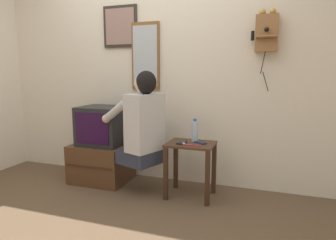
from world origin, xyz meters
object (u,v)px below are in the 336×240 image
object	(u,v)px
television	(103,125)
toothbrush	(190,145)
water_bottle	(195,131)
cell_phone_spare	(200,143)
wall_mirror	(146,56)
framed_picture	(120,27)
wall_phone_antique	(267,32)
person	(143,122)
cell_phone_held	(182,143)

from	to	relation	value
television	toothbrush	bearing A→B (deg)	-10.71
television	water_bottle	xyz separation A→B (m)	(1.06, -0.02, 0.01)
water_bottle	cell_phone_spare	bearing A→B (deg)	-41.31
wall_mirror	toothbrush	bearing A→B (deg)	-36.12
television	framed_picture	world-z (taller)	framed_picture
cell_phone_spare	framed_picture	bearing A→B (deg)	106.23
wall_phone_antique	water_bottle	bearing A→B (deg)	-157.80
television	toothbrush	world-z (taller)	television
person	framed_picture	size ratio (longest dim) A/B	2.00
toothbrush	water_bottle	bearing A→B (deg)	-2.59
water_bottle	toothbrush	distance (m)	0.21
person	cell_phone_held	bearing A→B (deg)	-61.37
person	toothbrush	bearing A→B (deg)	-69.58
television	wall_mirror	size ratio (longest dim) A/B	0.66
framed_picture	cell_phone_held	world-z (taller)	framed_picture
cell_phone_spare	toothbrush	size ratio (longest dim) A/B	0.79
framed_picture	water_bottle	world-z (taller)	framed_picture
framed_picture	water_bottle	bearing A→B (deg)	-17.21
wall_mirror	cell_phone_held	distance (m)	1.10
person	wall_mirror	size ratio (longest dim) A/B	1.26
wall_phone_antique	framed_picture	world-z (taller)	framed_picture
wall_phone_antique	wall_mirror	xyz separation A→B (m)	(-1.27, 0.04, -0.19)
television	water_bottle	bearing A→B (deg)	-0.99
person	wall_mirror	distance (m)	0.83
television	wall_mirror	bearing A→B (deg)	34.08
water_bottle	cell_phone_held	bearing A→B (deg)	-127.73
wall_phone_antique	water_bottle	xyz separation A→B (m)	(-0.62, -0.25, -0.95)
television	cell_phone_held	xyz separation A→B (m)	(0.96, -0.15, -0.09)
person	cell_phone_held	xyz separation A→B (m)	(0.38, 0.06, -0.19)
cell_phone_held	cell_phone_spare	distance (m)	0.18
television	cell_phone_spare	size ratio (longest dim) A/B	3.56
person	water_bottle	distance (m)	0.52
wall_phone_antique	wall_mirror	world-z (taller)	wall_phone_antique
cell_phone_held	toothbrush	xyz separation A→B (m)	(0.10, -0.06, 0.00)
wall_mirror	toothbrush	xyz separation A→B (m)	(0.65, -0.48, -0.85)
television	cell_phone_held	size ratio (longest dim) A/B	3.63
television	toothbrush	xyz separation A→B (m)	(1.06, -0.20, -0.09)
television	framed_picture	distance (m)	1.13
person	framed_picture	bearing A→B (deg)	65.31
cell_phone_held	cell_phone_spare	size ratio (longest dim) A/B	0.98
television	cell_phone_spare	bearing A→B (deg)	-4.14
wall_mirror	water_bottle	xyz separation A→B (m)	(0.65, -0.29, -0.75)
wall_phone_antique	framed_picture	xyz separation A→B (m)	(-1.58, 0.04, 0.14)
framed_picture	cell_phone_spare	world-z (taller)	framed_picture
cell_phone_spare	water_bottle	xyz separation A→B (m)	(-0.07, 0.06, 0.10)
toothbrush	television	bearing A→B (deg)	75.98
television	framed_picture	xyz separation A→B (m)	(0.10, 0.28, 1.09)
cell_phone_held	cell_phone_spare	xyz separation A→B (m)	(0.17, 0.06, 0.00)
wall_mirror	water_bottle	distance (m)	1.04
person	water_bottle	world-z (taller)	person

